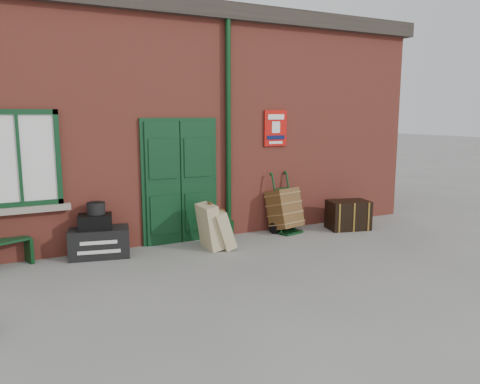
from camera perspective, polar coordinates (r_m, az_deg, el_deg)
ground at (r=7.55m, az=-1.17°, el=-8.45°), size 80.00×80.00×0.00m
station_building at (r=10.44m, az=-9.69°, el=8.46°), size 10.30×4.30×4.36m
houdini_trunk at (r=8.08m, az=-16.76°, el=-5.91°), size 1.04×0.72×0.48m
strongbox at (r=7.98m, az=-17.23°, el=-3.47°), size 0.59×0.48×0.24m
hatbox at (r=7.97m, az=-17.13°, el=-1.91°), size 0.34×0.34×0.19m
suitcase_back at (r=8.15m, az=-3.77°, el=-4.21°), size 0.33×0.55×0.80m
suitcase_front at (r=8.15m, az=-2.32°, el=-4.58°), size 0.39×0.50×0.69m
porter_trolley at (r=9.32m, az=5.46°, el=-2.16°), size 0.69×0.72×1.17m
dark_trunk at (r=9.80m, az=13.04°, el=-2.73°), size 0.91×0.71×0.59m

